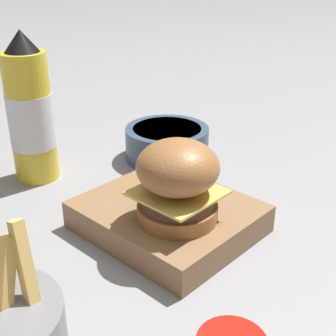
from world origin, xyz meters
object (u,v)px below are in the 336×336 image
Objects in this scene: serving_board at (168,217)px; side_bowl at (167,142)px; burger at (178,181)px; ketchup_bottle at (30,115)px.

side_bowl reaches higher than serving_board.
side_bowl is at bearing -46.55° from serving_board.
serving_board is at bearing -28.49° from burger.
ketchup_bottle reaches higher than burger.
side_bowl is (0.18, -0.18, -0.06)m from burger.
ketchup_bottle is 1.61× the size of side_bowl.
serving_board is 0.90× the size of ketchup_bottle.
serving_board is at bearing -173.41° from ketchup_bottle.
burger is at bearing 135.87° from side_bowl.
side_bowl is at bearing -117.12° from ketchup_bottle.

